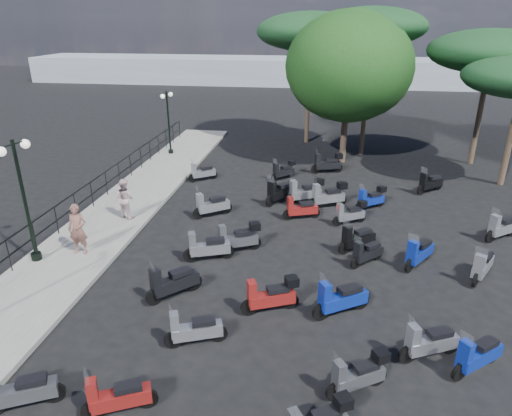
# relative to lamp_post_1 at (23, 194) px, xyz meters

# --- Properties ---
(ground) EXTENTS (120.00, 120.00, 0.00)m
(ground) POSITION_rel_lamp_post_1_xyz_m (7.46, 1.19, -2.49)
(ground) COLOR black
(ground) RESTS_ON ground
(sidewalk) EXTENTS (3.00, 30.00, 0.15)m
(sidewalk) POSITION_rel_lamp_post_1_xyz_m (0.96, 4.19, -2.42)
(sidewalk) COLOR slate
(sidewalk) RESTS_ON ground
(railing) EXTENTS (0.04, 26.04, 1.10)m
(railing) POSITION_rel_lamp_post_1_xyz_m (-0.34, 3.99, -1.60)
(railing) COLOR black
(railing) RESTS_ON sidewalk
(lamp_post_1) EXTENTS (0.46, 1.20, 4.11)m
(lamp_post_1) POSITION_rel_lamp_post_1_xyz_m (0.00, 0.00, 0.00)
(lamp_post_1) COLOR black
(lamp_post_1) RESTS_ON sidewalk
(lamp_post_2) EXTENTS (0.44, 1.05, 3.62)m
(lamp_post_2) POSITION_rel_lamp_post_1_xyz_m (0.31, 13.11, -0.28)
(lamp_post_2) COLOR black
(lamp_post_2) RESTS_ON sidewalk
(woman) EXTENTS (0.68, 0.47, 1.78)m
(woman) POSITION_rel_lamp_post_1_xyz_m (1.24, 0.67, -1.45)
(woman) COLOR brown
(woman) RESTS_ON sidewalk
(pedestrian_far) EXTENTS (0.94, 0.82, 1.62)m
(pedestrian_far) POSITION_rel_lamp_post_1_xyz_m (1.55, 3.78, -1.53)
(pedestrian_far) COLOR beige
(pedestrian_far) RESTS_ON sidewalk
(scooter_0) EXTENTS (1.52, 0.89, 1.31)m
(scooter_0) POSITION_rel_lamp_post_1_xyz_m (3.32, -5.72, -2.04)
(scooter_0) COLOR black
(scooter_0) RESTS_ON ground
(scooter_1) EXTENTS (1.46, 0.82, 1.25)m
(scooter_1) POSITION_rel_lamp_post_1_xyz_m (5.37, -5.55, -2.06)
(scooter_1) COLOR black
(scooter_1) RESTS_ON ground
(scooter_2) EXTENTS (1.54, 0.78, 1.28)m
(scooter_2) POSITION_rel_lamp_post_1_xyz_m (6.34, -3.20, -2.05)
(scooter_2) COLOR black
(scooter_2) RESTS_ON ground
(scooter_3) EXTENTS (1.66, 0.82, 1.38)m
(scooter_3) POSITION_rel_lamp_post_1_xyz_m (5.61, 1.07, -2.01)
(scooter_3) COLOR black
(scooter_3) RESTS_ON ground
(scooter_4) EXTENTS (1.45, 1.13, 1.38)m
(scooter_4) POSITION_rel_lamp_post_1_xyz_m (4.86, 4.70, -2.01)
(scooter_4) COLOR black
(scooter_4) RESTS_ON ground
(scooter_5) EXTENTS (1.30, 0.99, 1.23)m
(scooter_5) POSITION_rel_lamp_post_1_xyz_m (3.33, 8.99, -2.07)
(scooter_5) COLOR black
(scooter_5) RESTS_ON ground
(scooter_7) EXTENTS (1.59, 0.89, 1.35)m
(scooter_7) POSITION_rel_lamp_post_1_xyz_m (8.07, -1.52, -1.99)
(scooter_7) COLOR black
(scooter_7) RESTS_ON ground
(scooter_8) EXTENTS (1.35, 1.37, 1.44)m
(scooter_8) POSITION_rel_lamp_post_1_xyz_m (5.16, -1.26, -1.99)
(scooter_8) COLOR black
(scooter_8) RESTS_ON ground
(scooter_9) EXTENTS (1.59, 0.96, 1.37)m
(scooter_9) POSITION_rel_lamp_post_1_xyz_m (6.51, 1.83, -1.98)
(scooter_9) COLOR black
(scooter_9) RESTS_ON ground
(scooter_10) EXTENTS (1.52, 0.75, 1.26)m
(scooter_10) POSITION_rel_lamp_post_1_xyz_m (8.51, 4.97, -2.06)
(scooter_10) COLOR black
(scooter_10) RESTS_ON ground
(scooter_11) EXTENTS (1.15, 1.54, 1.44)m
(scooter_11) POSITION_rel_lamp_post_1_xyz_m (7.48, 6.61, -1.99)
(scooter_11) COLOR black
(scooter_11) RESTS_ON ground
(scooter_14) EXTENTS (1.14, 1.10, 1.19)m
(scooter_14) POSITION_rel_lamp_post_1_xyz_m (10.90, 1.59, -2.08)
(scooter_14) COLOR black
(scooter_14) RESTS_ON ground
(scooter_15) EXTENTS (1.35, 0.90, 1.19)m
(scooter_15) POSITION_rel_lamp_post_1_xyz_m (10.48, 4.79, -2.04)
(scooter_15) COLOR black
(scooter_15) RESTS_ON ground
(scooter_16) EXTENTS (1.65, 1.02, 1.43)m
(scooter_16) POSITION_rel_lamp_post_1_xyz_m (8.61, 6.73, -1.95)
(scooter_16) COLOR black
(scooter_16) RESTS_ON ground
(scooter_17) EXTENTS (1.19, 1.13, 1.19)m
(scooter_17) POSITION_rel_lamp_post_1_xyz_m (7.35, 9.81, -2.04)
(scooter_17) COLOR black
(scooter_17) RESTS_ON ground
(scooter_19) EXTENTS (1.59, 1.09, 1.44)m
(scooter_19) POSITION_rel_lamp_post_1_xyz_m (9.98, -1.38, -1.99)
(scooter_19) COLOR black
(scooter_19) RESTS_ON ground
(scooter_20) EXTENTS (1.11, 1.44, 1.36)m
(scooter_20) POSITION_rel_lamp_post_1_xyz_m (12.59, 1.75, -2.02)
(scooter_20) COLOR black
(scooter_20) RESTS_ON ground
(scooter_21) EXTENTS (1.36, 1.09, 1.31)m
(scooter_21) POSITION_rel_lamp_post_1_xyz_m (10.63, 2.53, -2.04)
(scooter_21) COLOR black
(scooter_21) RESTS_ON ground
(scooter_22) EXTENTS (1.32, 1.06, 1.23)m
(scooter_22) POSITION_rel_lamp_post_1_xyz_m (11.43, 6.49, -2.03)
(scooter_22) COLOR black
(scooter_22) RESTS_ON ground
(scooter_23) EXTENTS (1.66, 0.79, 1.37)m
(scooter_23) POSITION_rel_lamp_post_1_xyz_m (9.55, 11.17, -1.98)
(scooter_23) COLOR black
(scooter_23) RESTS_ON ground
(scooter_25) EXTENTS (1.35, 1.10, 1.31)m
(scooter_25) POSITION_rel_lamp_post_1_xyz_m (13.05, -3.15, -2.04)
(scooter_25) COLOR black
(scooter_25) RESTS_ON ground
(scooter_26) EXTENTS (1.56, 0.88, 1.33)m
(scooter_26) POSITION_rel_lamp_post_1_xyz_m (12.04, -2.85, -2.03)
(scooter_26) COLOR black
(scooter_26) RESTS_ON ground
(scooter_27) EXTENTS (0.99, 1.50, 1.34)m
(scooter_27) POSITION_rel_lamp_post_1_xyz_m (14.40, 1.17, -2.03)
(scooter_27) COLOR black
(scooter_27) RESTS_ON ground
(scooter_28) EXTENTS (1.45, 1.10, 1.36)m
(scooter_28) POSITION_rel_lamp_post_1_xyz_m (15.97, 4.23, -2.02)
(scooter_28) COLOR black
(scooter_28) RESTS_ON ground
(scooter_29) EXTENTS (1.35, 1.18, 1.35)m
(scooter_29) POSITION_rel_lamp_post_1_xyz_m (14.31, 8.94, -2.02)
(scooter_29) COLOR black
(scooter_29) RESTS_ON ground
(scooter_30) EXTENTS (1.38, 0.95, 1.23)m
(scooter_30) POSITION_rel_lamp_post_1_xyz_m (10.30, -4.19, -2.03)
(scooter_30) COLOR black
(scooter_30) RESTS_ON ground
(scooter_31) EXTENTS (1.65, 1.02, 1.43)m
(scooter_31) POSITION_rel_lamp_post_1_xyz_m (9.61, 6.39, -1.95)
(scooter_31) COLOR black
(scooter_31) RESTS_ON ground
(broadleaf_tree) EXTENTS (6.78, 6.78, 8.10)m
(broadleaf_tree) POSITION_rel_lamp_post_1_xyz_m (10.38, 13.40, 2.72)
(broadleaf_tree) COLOR #38281E
(broadleaf_tree) RESTS_ON ground
(pine_0) EXTENTS (5.91, 5.91, 8.22)m
(pine_0) POSITION_rel_lamp_post_1_xyz_m (11.54, 15.09, 4.66)
(pine_0) COLOR #38281E
(pine_0) RESTS_ON ground
(pine_1) EXTENTS (6.46, 6.46, 7.15)m
(pine_1) POSITION_rel_lamp_post_1_xyz_m (17.58, 14.17, 3.51)
(pine_1) COLOR #38281E
(pine_1) RESTS_ON ground
(pine_2) EXTENTS (6.67, 6.67, 8.01)m
(pine_2) POSITION_rel_lamp_post_1_xyz_m (8.14, 17.51, 4.33)
(pine_2) COLOR #38281E
(pine_2) RESTS_ON ground
(distant_hills) EXTENTS (70.00, 8.00, 3.00)m
(distant_hills) POSITION_rel_lamp_post_1_xyz_m (7.46, 46.19, -0.99)
(distant_hills) COLOR gray
(distant_hills) RESTS_ON ground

